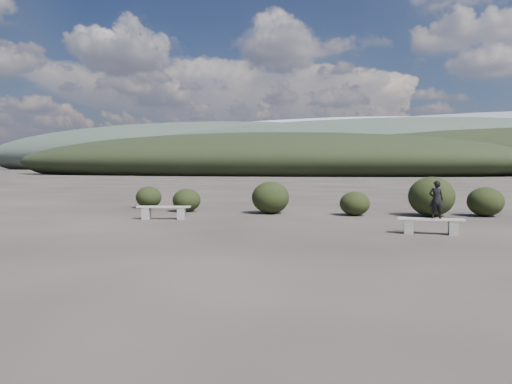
% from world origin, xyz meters
% --- Properties ---
extents(ground, '(1200.00, 1200.00, 0.00)m').
position_xyz_m(ground, '(0.00, 0.00, 0.00)').
color(ground, black).
rests_on(ground, ground).
extents(bench_left, '(1.88, 0.83, 0.46)m').
position_xyz_m(bench_left, '(-3.99, 5.42, 0.28)').
color(bench_left, slate).
rests_on(bench_left, ground).
extents(bench_right, '(1.73, 0.37, 0.43)m').
position_xyz_m(bench_right, '(4.67, 3.86, 0.26)').
color(bench_right, slate).
rests_on(bench_right, ground).
extents(seated_person, '(0.39, 0.27, 1.03)m').
position_xyz_m(seated_person, '(4.80, 3.86, 0.95)').
color(seated_person, black).
rests_on(seated_person, bench_right).
extents(shrub_a, '(1.14, 1.14, 0.93)m').
position_xyz_m(shrub_a, '(-4.39, 8.33, 0.47)').
color(shrub_a, black).
rests_on(shrub_a, ground).
extents(shrub_b, '(1.46, 1.46, 1.25)m').
position_xyz_m(shrub_b, '(-0.91, 8.42, 0.62)').
color(shrub_b, black).
rests_on(shrub_b, ground).
extents(shrub_c, '(1.12, 1.12, 0.90)m').
position_xyz_m(shrub_c, '(2.30, 8.51, 0.45)').
color(shrub_c, black).
rests_on(shrub_c, ground).
extents(shrub_d, '(1.67, 1.67, 1.46)m').
position_xyz_m(shrub_d, '(5.05, 9.00, 0.73)').
color(shrub_d, black).
rests_on(shrub_d, ground).
extents(shrub_e, '(1.30, 1.30, 1.08)m').
position_xyz_m(shrub_e, '(6.95, 9.46, 0.54)').
color(shrub_e, black).
rests_on(shrub_e, ground).
extents(shrub_f, '(1.12, 1.12, 0.95)m').
position_xyz_m(shrub_f, '(-6.70, 9.53, 0.47)').
color(shrub_f, black).
rests_on(shrub_f, ground).
extents(mountain_ridges, '(500.00, 400.00, 56.00)m').
position_xyz_m(mountain_ridges, '(-7.48, 339.06, 10.84)').
color(mountain_ridges, black).
rests_on(mountain_ridges, ground).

